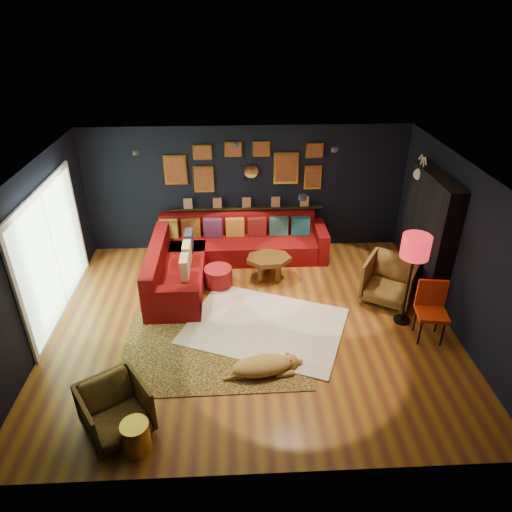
{
  "coord_description": "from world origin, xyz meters",
  "views": [
    {
      "loc": [
        -0.24,
        -6.03,
        4.7
      ],
      "look_at": [
        0.08,
        0.3,
        1.12
      ],
      "focal_mm": 32.0,
      "sensor_mm": 36.0,
      "label": 1
    }
  ],
  "objects_px": {
    "orange_chair": "(431,306)",
    "dog": "(262,363)",
    "sectional": "(217,254)",
    "floor_lamp": "(415,251)",
    "pouf": "(218,276)",
    "armchair_right": "(390,278)",
    "coffee_table": "(269,261)",
    "armchair_left": "(115,408)",
    "gold_stool": "(136,437)"
  },
  "relations": [
    {
      "from": "orange_chair",
      "to": "dog",
      "type": "xyz_separation_m",
      "value": [
        -2.67,
        -0.75,
        -0.37
      ]
    },
    {
      "from": "sectional",
      "to": "dog",
      "type": "height_order",
      "value": "sectional"
    },
    {
      "from": "sectional",
      "to": "orange_chair",
      "type": "distance_m",
      "value": 4.05
    },
    {
      "from": "sectional",
      "to": "floor_lamp",
      "type": "height_order",
      "value": "floor_lamp"
    },
    {
      "from": "pouf",
      "to": "armchair_right",
      "type": "bearing_deg",
      "value": -10.92
    },
    {
      "from": "coffee_table",
      "to": "armchair_left",
      "type": "distance_m",
      "value": 4.05
    },
    {
      "from": "orange_chair",
      "to": "floor_lamp",
      "type": "distance_m",
      "value": 0.89
    },
    {
      "from": "armchair_left",
      "to": "armchair_right",
      "type": "distance_m",
      "value": 4.97
    },
    {
      "from": "coffee_table",
      "to": "armchair_right",
      "type": "xyz_separation_m",
      "value": [
        2.08,
        -0.79,
        0.05
      ]
    },
    {
      "from": "coffee_table",
      "to": "pouf",
      "type": "relative_size",
      "value": 1.77
    },
    {
      "from": "coffee_table",
      "to": "armchair_left",
      "type": "relative_size",
      "value": 1.2
    },
    {
      "from": "armchair_right",
      "to": "floor_lamp",
      "type": "relative_size",
      "value": 0.54
    },
    {
      "from": "floor_lamp",
      "to": "dog",
      "type": "height_order",
      "value": "floor_lamp"
    },
    {
      "from": "dog",
      "to": "orange_chair",
      "type": "bearing_deg",
      "value": 6.82
    },
    {
      "from": "coffee_table",
      "to": "gold_stool",
      "type": "xyz_separation_m",
      "value": [
        -1.84,
        -3.74,
        -0.17
      ]
    },
    {
      "from": "coffee_table",
      "to": "sectional",
      "type": "bearing_deg",
      "value": 157.14
    },
    {
      "from": "armchair_left",
      "to": "floor_lamp",
      "type": "height_order",
      "value": "floor_lamp"
    },
    {
      "from": "coffee_table",
      "to": "orange_chair",
      "type": "distance_m",
      "value": 3.0
    },
    {
      "from": "gold_stool",
      "to": "orange_chair",
      "type": "relative_size",
      "value": 0.44
    },
    {
      "from": "dog",
      "to": "armchair_left",
      "type": "bearing_deg",
      "value": -163.35
    },
    {
      "from": "sectional",
      "to": "floor_lamp",
      "type": "xyz_separation_m",
      "value": [
        3.11,
        -1.86,
        1.02
      ]
    },
    {
      "from": "pouf",
      "to": "dog",
      "type": "bearing_deg",
      "value": -74.11
    },
    {
      "from": "armchair_right",
      "to": "armchair_left",
      "type": "bearing_deg",
      "value": -115.89
    },
    {
      "from": "sectional",
      "to": "coffee_table",
      "type": "height_order",
      "value": "sectional"
    },
    {
      "from": "dog",
      "to": "pouf",
      "type": "bearing_deg",
      "value": 97.0
    },
    {
      "from": "coffee_table",
      "to": "dog",
      "type": "relative_size",
      "value": 0.77
    },
    {
      "from": "armchair_right",
      "to": "gold_stool",
      "type": "height_order",
      "value": "armchair_right"
    },
    {
      "from": "armchair_left",
      "to": "gold_stool",
      "type": "relative_size",
      "value": 1.82
    },
    {
      "from": "armchair_left",
      "to": "floor_lamp",
      "type": "xyz_separation_m",
      "value": [
        4.25,
        2.0,
        0.96
      ]
    },
    {
      "from": "gold_stool",
      "to": "dog",
      "type": "height_order",
      "value": "gold_stool"
    },
    {
      "from": "armchair_left",
      "to": "gold_stool",
      "type": "height_order",
      "value": "armchair_left"
    },
    {
      "from": "sectional",
      "to": "gold_stool",
      "type": "distance_m",
      "value": 4.25
    },
    {
      "from": "coffee_table",
      "to": "armchair_right",
      "type": "height_order",
      "value": "armchair_right"
    },
    {
      "from": "sectional",
      "to": "floor_lamp",
      "type": "relative_size",
      "value": 2.14
    },
    {
      "from": "pouf",
      "to": "gold_stool",
      "type": "height_order",
      "value": "gold_stool"
    },
    {
      "from": "orange_chair",
      "to": "floor_lamp",
      "type": "xyz_separation_m",
      "value": [
        -0.26,
        0.37,
        0.77
      ]
    },
    {
      "from": "sectional",
      "to": "gold_stool",
      "type": "xyz_separation_m",
      "value": [
        -0.85,
        -4.16,
        -0.11
      ]
    },
    {
      "from": "floor_lamp",
      "to": "orange_chair",
      "type": "bearing_deg",
      "value": -54.56
    },
    {
      "from": "armchair_right",
      "to": "floor_lamp",
      "type": "height_order",
      "value": "floor_lamp"
    },
    {
      "from": "gold_stool",
      "to": "dog",
      "type": "distance_m",
      "value": 1.95
    },
    {
      "from": "armchair_left",
      "to": "dog",
      "type": "bearing_deg",
      "value": -8.02
    },
    {
      "from": "armchair_right",
      "to": "orange_chair",
      "type": "distance_m",
      "value": 1.07
    },
    {
      "from": "floor_lamp",
      "to": "dog",
      "type": "relative_size",
      "value": 1.35
    },
    {
      "from": "armchair_left",
      "to": "gold_stool",
      "type": "bearing_deg",
      "value": -79.89
    },
    {
      "from": "floor_lamp",
      "to": "armchair_right",
      "type": "bearing_deg",
      "value": 94.4
    },
    {
      "from": "pouf",
      "to": "orange_chair",
      "type": "bearing_deg",
      "value": -25.62
    },
    {
      "from": "armchair_right",
      "to": "orange_chair",
      "type": "height_order",
      "value": "orange_chair"
    },
    {
      "from": "coffee_table",
      "to": "floor_lamp",
      "type": "height_order",
      "value": "floor_lamp"
    },
    {
      "from": "pouf",
      "to": "gold_stool",
      "type": "xyz_separation_m",
      "value": [
        -0.89,
        -3.53,
        0.01
      ]
    },
    {
      "from": "pouf",
      "to": "orange_chair",
      "type": "relative_size",
      "value": 0.54
    }
  ]
}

